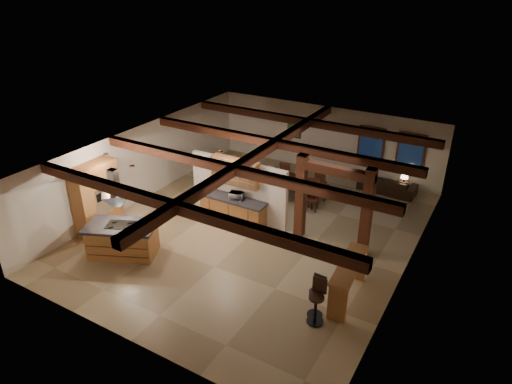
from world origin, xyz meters
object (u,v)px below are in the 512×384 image
Objects in this scene: sofa at (387,184)px; kitchen_island at (123,239)px; bar_counter at (349,275)px; dining_table at (298,191)px.

kitchen_island is at bearing 58.16° from sofa.
kitchen_island is 6.97m from bar_counter.
sofa is at bearing 97.34° from bar_counter.
kitchen_island reaches higher than dining_table.
kitchen_island reaches higher than sofa.
sofa is 7.16m from bar_counter.
dining_table is 0.93× the size of bar_counter.
sofa is at bearing 49.54° from dining_table.
kitchen_island is 1.08× the size of sofa.
dining_table reaches higher than sofa.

